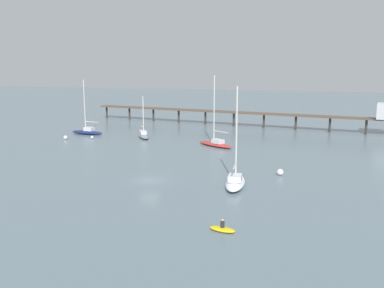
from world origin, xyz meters
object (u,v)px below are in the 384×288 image
sailboat_white (235,181)px  mooring_buoy_outer (280,172)px  sailboat_navy (87,131)px  pier (296,112)px  sailboat_red (216,142)px  mooring_buoy_inner (92,137)px  dinghy_yellow (222,229)px  sailboat_gray (143,135)px  mooring_buoy_mid (66,137)px

sailboat_white → mooring_buoy_outer: (4.65, 6.88, -0.26)m
sailboat_navy → pier: bearing=25.2°
sailboat_red → mooring_buoy_inner: bearing=178.8°
sailboat_white → dinghy_yellow: sailboat_white is taller
sailboat_red → sailboat_navy: size_ratio=1.11×
sailboat_gray → sailboat_navy: sailboat_navy is taller
dinghy_yellow → mooring_buoy_inner: bearing=132.1°
sailboat_navy → mooring_buoy_mid: size_ratio=14.34×
pier → sailboat_red: size_ratio=5.98×
sailboat_navy → sailboat_white: (37.96, -30.11, 0.02)m
pier → mooring_buoy_inner: bearing=-147.1°
mooring_buoy_outer → mooring_buoy_mid: (-43.28, 16.07, -0.05)m
pier → sailboat_gray: 35.05m
sailboat_gray → mooring_buoy_inner: 10.12m
sailboat_navy → mooring_buoy_inner: sailboat_navy is taller
pier → dinghy_yellow: bearing=-91.6°
pier → mooring_buoy_inner: (-37.70, -24.37, -3.67)m
sailboat_white → mooring_buoy_mid: size_ratio=15.11×
mooring_buoy_inner → mooring_buoy_mid: (-4.55, -2.31, 0.10)m
sailboat_red → sailboat_gray: sailboat_red is taller
sailboat_gray → mooring_buoy_outer: bearing=-37.5°
sailboat_white → mooring_buoy_inner: bearing=143.4°
dinghy_yellow → mooring_buoy_inner: (-35.91, 39.79, 0.08)m
dinghy_yellow → sailboat_white: bearing=97.2°
sailboat_white → dinghy_yellow: size_ratio=4.57×
mooring_buoy_outer → sailboat_white: bearing=-124.1°
sailboat_gray → dinghy_yellow: 51.63m
mooring_buoy_inner → mooring_buoy_mid: bearing=-153.1°
sailboat_white → mooring_buoy_inner: size_ratio=20.43×
pier → mooring_buoy_mid: (-42.26, -26.68, -3.56)m
mooring_buoy_inner → mooring_buoy_mid: 5.11m
mooring_buoy_outer → sailboat_navy: bearing=151.4°
sailboat_red → mooring_buoy_inner: (-25.42, 0.51, -0.41)m
sailboat_red → sailboat_navy: 29.79m
dinghy_yellow → mooring_buoy_mid: (-40.46, 37.48, 0.18)m
sailboat_gray → dinghy_yellow: sailboat_gray is taller
sailboat_gray → dinghy_yellow: bearing=-58.8°
dinghy_yellow → mooring_buoy_outer: (2.82, 21.40, 0.23)m
sailboat_red → mooring_buoy_mid: sailboat_red is taller
sailboat_gray → sailboat_red: bearing=-16.6°
mooring_buoy_mid → mooring_buoy_outer: bearing=-20.4°
sailboat_white → mooring_buoy_mid: (-38.63, 22.95, -0.31)m
pier → sailboat_navy: size_ratio=6.62×
mooring_buoy_outer → mooring_buoy_mid: size_ratio=1.12×
sailboat_gray → mooring_buoy_inner: sailboat_gray is taller
sailboat_red → sailboat_gray: bearing=163.4°
sailboat_red → mooring_buoy_outer: bearing=-53.3°
mooring_buoy_outer → sailboat_gray: bearing=142.5°
mooring_buoy_outer → mooring_buoy_mid: mooring_buoy_outer is taller
sailboat_red → mooring_buoy_outer: sailboat_red is taller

